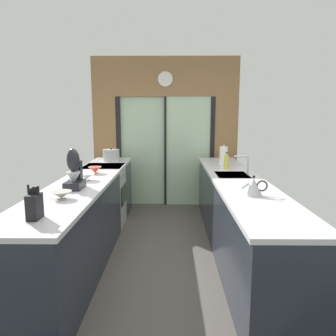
{
  "coord_description": "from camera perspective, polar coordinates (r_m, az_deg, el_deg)",
  "views": [
    {
      "loc": [
        0.11,
        -3.48,
        1.68
      ],
      "look_at": [
        0.07,
        0.68,
        0.98
      ],
      "focal_mm": 34.13,
      "sensor_mm": 36.0,
      "label": 1
    }
  ],
  "objects": [
    {
      "name": "ground_plane",
      "position": [
        4.41,
        -0.91,
        -13.0
      ],
      "size": [
        5.04,
        7.6,
        0.02
      ],
      "primitive_type": "cube",
      "color": "#4C4742"
    },
    {
      "name": "mixing_bowl_mid",
      "position": [
        3.85,
        -14.48,
        -1.49
      ],
      "size": [
        0.21,
        0.21,
        0.08
      ],
      "color": "silver",
      "rests_on": "left_counter_run"
    },
    {
      "name": "stand_mixer",
      "position": [
        3.43,
        -16.4,
        -0.93
      ],
      "size": [
        0.17,
        0.27,
        0.42
      ],
      "color": "black",
      "rests_on": "left_counter_run"
    },
    {
      "name": "sink_faucet",
      "position": [
        4.18,
        13.68,
        1.08
      ],
      "size": [
        0.19,
        0.02,
        0.25
      ],
      "color": "#B7BABC",
      "rests_on": "right_counter_run"
    },
    {
      "name": "right_counter_run",
      "position": [
        4.05,
        12.09,
        -8.19
      ],
      "size": [
        0.62,
        3.8,
        0.92
      ],
      "color": "#1E232D",
      "rests_on": "ground_plane"
    },
    {
      "name": "soap_bottle",
      "position": [
        4.57,
        10.42,
        1.05
      ],
      "size": [
        0.07,
        0.07,
        0.24
      ],
      "color": "#D1CC4C",
      "rests_on": "right_counter_run"
    },
    {
      "name": "knife_block",
      "position": [
        2.54,
        -22.74,
        -6.28
      ],
      "size": [
        0.09,
        0.14,
        0.26
      ],
      "color": "black",
      "rests_on": "left_counter_run"
    },
    {
      "name": "back_wall_unit",
      "position": [
        5.88,
        -0.47,
        7.99
      ],
      "size": [
        2.64,
        0.12,
        2.7
      ],
      "color": "olive",
      "rests_on": "ground_plane"
    },
    {
      "name": "paper_towel_roll",
      "position": [
        4.84,
        9.88,
        2.04
      ],
      "size": [
        0.14,
        0.14,
        0.32
      ],
      "color": "#B7BABC",
      "rests_on": "right_counter_run"
    },
    {
      "name": "mixing_bowl_near",
      "position": [
        3.07,
        -18.52,
        -4.56
      ],
      "size": [
        0.19,
        0.19,
        0.07
      ],
      "color": "gray",
      "rests_on": "left_counter_run"
    },
    {
      "name": "oven_range",
      "position": [
        4.99,
        -11.25,
        -4.88
      ],
      "size": [
        0.6,
        0.6,
        0.92
      ],
      "color": "#B7BABC",
      "rests_on": "ground_plane"
    },
    {
      "name": "stock_pot",
      "position": [
        5.39,
        -10.11,
        2.29
      ],
      "size": [
        0.28,
        0.28,
        0.22
      ],
      "color": "#B7BABC",
      "rests_on": "left_counter_run"
    },
    {
      "name": "left_counter_run",
      "position": [
        3.94,
        -14.62,
        -8.75
      ],
      "size": [
        0.62,
        3.8,
        0.92
      ],
      "color": "#1E232D",
      "rests_on": "ground_plane"
    },
    {
      "name": "kettle",
      "position": [
        3.13,
        15.03,
        -3.24
      ],
      "size": [
        0.25,
        0.17,
        0.19
      ],
      "color": "#B7BABC",
      "rests_on": "right_counter_run"
    },
    {
      "name": "mixing_bowl_far",
      "position": [
        4.28,
        -12.92,
        -0.31
      ],
      "size": [
        0.18,
        0.18,
        0.09
      ],
      "color": "#BC4C38",
      "rests_on": "left_counter_run"
    }
  ]
}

